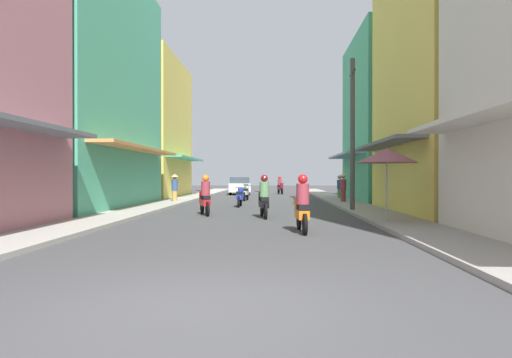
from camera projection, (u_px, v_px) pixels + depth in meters
The scene contains 20 objects.
ground_plane at pixel (257, 204), 24.61m from camera, with size 102.85×102.85×0.00m, color #424244.
sidewalk_left at pixel (167, 203), 24.80m from camera, with size 1.83×54.75×0.12m, color #ADA89E.
sidewalk_right at pixel (348, 204), 24.42m from camera, with size 1.83×54.75×0.12m, color #9E9991.
building_left_mid at pixel (68, 86), 21.51m from camera, with size 7.05×11.65×11.56m.
building_left_far at pixel (138, 129), 32.70m from camera, with size 7.05×9.64×9.83m.
building_right_mid at pixel (472, 43), 18.16m from camera, with size 7.05×8.71×13.65m.
building_right_far at pixel (403, 119), 27.88m from camera, with size 7.05×8.80×10.04m.
motorbike_maroon at pixel (280, 186), 38.91m from camera, with size 0.63×1.78×1.58m.
motorbike_silver at pixel (246, 193), 28.53m from camera, with size 0.55×1.81×0.96m.
motorbike_blue at pixel (240, 197), 22.85m from camera, with size 0.55×1.81×0.96m.
motorbike_green at pixel (246, 190), 34.03m from camera, with size 0.55×1.81×0.96m.
motorbike_orange at pixel (302, 206), 12.32m from camera, with size 0.55×1.81×1.58m.
motorbike_black at pixel (264, 199), 16.67m from camera, with size 0.55×1.80×1.58m.
motorbike_red at pixel (205, 197), 17.80m from camera, with size 0.74×1.74×1.58m.
parked_car at pixel (239, 186), 38.21m from camera, with size 2.11×4.24×1.45m.
pedestrian_foreground at pixel (175, 187), 25.80m from camera, with size 0.44×0.44×1.65m.
pedestrian_midway at pixel (343, 187), 25.16m from camera, with size 0.44×0.44×1.69m.
pedestrian_far at pixel (340, 186), 29.81m from camera, with size 0.44×0.44×1.62m.
vendor_umbrella at pixel (387, 156), 14.28m from camera, with size 1.90×1.90×2.40m.
utility_pole at pixel (353, 134), 19.21m from camera, with size 0.20×1.20×6.49m.
Camera 1 is at (0.89, -5.21, 1.52)m, focal length 32.02 mm.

